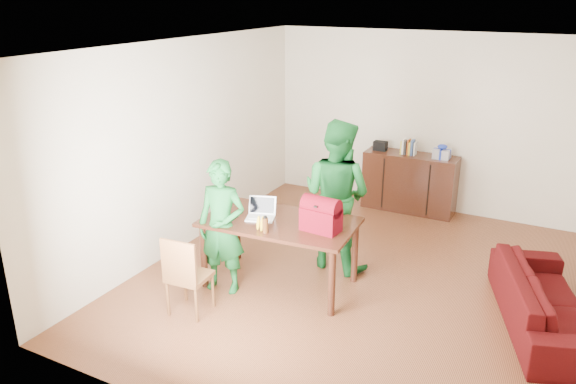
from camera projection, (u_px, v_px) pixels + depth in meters
The scene contains 10 objects.
room at pixel (373, 173), 6.28m from camera, with size 5.20×5.70×2.90m.
table at pixel (280, 229), 6.35m from camera, with size 1.77×1.08×0.80m.
chair at pixel (190, 290), 5.92m from camera, with size 0.43×0.42×0.89m.
person_near at pixel (222, 227), 6.22m from camera, with size 0.56×0.37×1.53m, color #145C24.
person_far at pixel (337, 195), 6.74m from camera, with size 0.90×0.70×1.85m, color #166526.
laptop at pixel (260, 215), 6.34m from camera, with size 0.37×0.31×0.22m.
bananas at pixel (262, 228), 6.04m from camera, with size 0.16×0.10×0.06m, color gold, non-canonical shape.
bottle at pixel (265, 224), 5.97m from camera, with size 0.06×0.06×0.19m, color #512C12.
red_bag at pixel (321, 217), 6.00m from camera, with size 0.41×0.24×0.30m, color maroon.
sofa at pixel (546, 301), 5.66m from camera, with size 1.95×0.76×0.57m, color #330611.
Camera 1 is at (1.94, -5.61, 3.24)m, focal length 35.00 mm.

